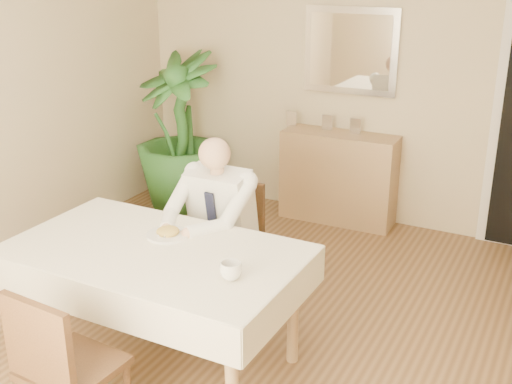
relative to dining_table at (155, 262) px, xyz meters
The scene contains 16 objects.
room 0.77m from the dining_table, 40.98° to the left, with size 5.00×5.02×2.60m.
mirror 2.90m from the dining_table, 86.75° to the left, with size 0.86×0.04×0.76m.
dining_table is the anchor object (origin of this frame).
chair_far 0.90m from the dining_table, 90.00° to the left, with size 0.43×0.43×0.86m.
chair_near 0.85m from the dining_table, 87.33° to the right, with size 0.45×0.45×0.90m.
seated_man 0.59m from the dining_table, 90.00° to the left, with size 0.48×0.72×1.24m.
plate 0.21m from the dining_table, 100.14° to the left, with size 0.26×0.26×0.02m, color white.
food 0.22m from the dining_table, 100.14° to the left, with size 0.14×0.14×0.06m, color olive.
knife 0.17m from the dining_table, 86.94° to the left, with size 0.01×0.01×0.13m, color silver.
fork 0.18m from the dining_table, 120.19° to the left, with size 0.01×0.01×0.13m, color silver.
coffee_mug 0.60m from the dining_table, 11.00° to the right, with size 0.12×0.12×0.09m, color white.
sideboard 2.62m from the dining_table, 86.57° to the left, with size 1.04×0.36×0.84m, color #8D6C4A.
photo_frame_left 2.69m from the dining_table, 97.54° to the left, with size 0.10×0.02×0.14m, color silver.
photo_frame_center 2.68m from the dining_table, 89.96° to the left, with size 0.10×0.02×0.14m, color silver.
photo_frame_right 2.69m from the dining_table, 84.09° to the left, with size 0.10×0.02×0.14m, color silver.
potted_palm 2.61m from the dining_table, 121.05° to the left, with size 0.85×0.85×1.51m, color #22541F.
Camera 1 is at (1.75, -2.98, 2.34)m, focal length 45.00 mm.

